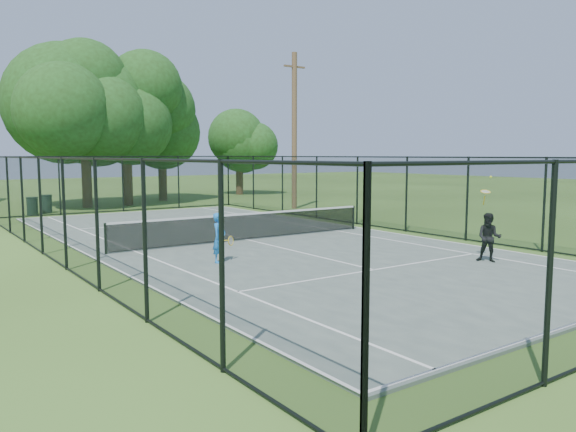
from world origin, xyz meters
TOP-DOWN VIEW (x-y plane):
  - ground at (0.00, 0.00)m, footprint 120.00×120.00m
  - tennis_court at (0.00, 0.00)m, footprint 11.00×24.00m
  - tennis_net at (0.00, 0.00)m, footprint 10.08×0.08m
  - fence at (0.00, 0.00)m, footprint 13.10×26.10m
  - tree_near_left at (-0.93, 16.47)m, footprint 7.31×7.31m
  - tree_near_mid at (1.49, 16.45)m, footprint 6.96×6.96m
  - tree_near_right at (4.65, 18.68)m, footprint 5.38×5.38m
  - tree_far_right at (11.76, 20.66)m, footprint 4.45×4.45m
  - trash_bin_left at (-4.41, 13.85)m, footprint 0.58×0.58m
  - trash_bin_right at (-3.61, 14.44)m, footprint 0.58×0.58m
  - utility_pole at (8.55, 9.00)m, footprint 1.40×0.30m
  - player_blue at (-2.80, -3.14)m, footprint 0.89×0.57m
  - player_black at (3.42, -7.43)m, footprint 0.84×0.91m

SIDE VIEW (x-z plane):
  - ground at x=0.00m, z-range 0.00..0.00m
  - tennis_court at x=0.00m, z-range 0.00..0.06m
  - trash_bin_left at x=-4.41m, z-range 0.01..0.92m
  - trash_bin_right at x=-3.61m, z-range 0.01..0.97m
  - tennis_net at x=0.00m, z-range 0.10..1.05m
  - player_blue at x=-2.80m, z-range 0.06..1.45m
  - player_black at x=3.42m, z-range -0.44..1.96m
  - fence at x=0.00m, z-range 0.00..3.00m
  - tree_far_right at x=11.76m, z-range 0.70..6.59m
  - utility_pole at x=8.55m, z-range 0.06..8.79m
  - tree_near_right at x=4.65m, z-range 1.00..8.43m
  - tree_near_mid at x=1.49m, z-range 1.06..10.16m
  - tree_near_left at x=-0.93m, z-range 1.10..10.63m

